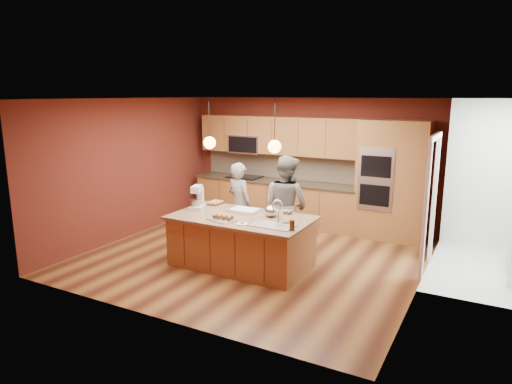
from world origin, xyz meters
The scene contains 24 objects.
floor centered at (0.00, 0.00, 0.00)m, with size 5.50×5.50×0.00m, color #432214.
ceiling centered at (0.00, 0.00, 2.70)m, with size 5.50×5.50×0.00m, color white.
wall_back centered at (0.00, 2.50, 1.35)m, with size 5.50×5.50×0.00m, color #561E17.
wall_front centered at (0.00, -2.50, 1.35)m, with size 5.50×5.50×0.00m, color #561E17.
wall_left centered at (-2.75, 0.00, 1.35)m, with size 5.00×5.00×0.00m, color #561E17.
wall_right centered at (2.75, 0.00, 1.35)m, with size 5.00×5.00×0.00m, color #561E17.
cabinet_run centered at (-0.68, 2.25, 0.98)m, with size 3.74×0.64×2.30m.
oven_column centered at (1.85, 2.19, 1.15)m, with size 1.30×0.62×2.30m.
doorway_trim centered at (2.73, 0.80, 1.05)m, with size 0.08×1.11×2.20m, color white, non-canonical shape.
pendant_left centered at (-0.56, -0.42, 2.00)m, with size 0.20×0.20×0.80m.
pendant_right centered at (0.61, -0.42, 2.00)m, with size 0.20×0.20×0.80m.
island centered at (0.04, -0.43, 0.43)m, with size 2.27×1.27×1.22m.
person_left centered at (-0.53, 0.47, 0.78)m, with size 0.57×0.37×1.56m, color black.
person_right centered at (0.41, 0.47, 0.88)m, with size 0.85×0.66×1.75m, color slate.
stand_mixer centered at (-0.88, -0.37, 1.01)m, with size 0.30×0.35×0.41m.
sheet_cake centered at (-0.08, -0.12, 0.86)m, with size 0.52×0.39×0.05m.
cooling_rack centered at (-0.13, -0.76, 0.85)m, with size 0.41×0.29×0.02m, color silver.
mixing_bowl centered at (0.46, -0.20, 0.93)m, with size 0.23×0.23×0.20m, color silver.
plate centered at (0.27, -0.81, 0.84)m, with size 0.18×0.18×0.01m, color silver.
tumbler centered at (1.06, -0.74, 0.91)m, with size 0.08×0.08×0.15m, color #3E200F.
phone centered at (0.86, -0.44, 0.84)m, with size 0.14×0.08×0.01m, color black.
cupcakes_left centered at (-0.79, 0.06, 0.87)m, with size 0.22×0.29×0.06m, color gold, non-canonical shape.
cupcakes_rack centered at (-0.13, -0.72, 0.89)m, with size 0.35×0.17×0.08m, color gold, non-canonical shape.
cupcakes_right centered at (0.62, 0.08, 0.87)m, with size 0.15×0.15×0.07m, color gold, non-canonical shape.
Camera 1 is at (3.62, -6.58, 2.78)m, focal length 32.00 mm.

